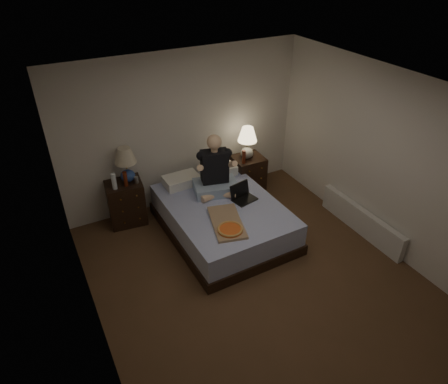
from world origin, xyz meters
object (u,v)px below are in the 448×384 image
beer_bottle_right (244,157)px  person (215,165)px  soda_can (136,180)px  pizza_box (230,230)px  beer_bottle_left (125,179)px  lamp_left (126,165)px  radiator (361,221)px  lamp_right (247,143)px  laptop (245,193)px  nightstand_left (126,202)px  nightstand_right (248,174)px  water_bottle (114,181)px  bed (223,218)px

beer_bottle_right → person: 0.81m
soda_can → pizza_box: bearing=-62.0°
beer_bottle_left → beer_bottle_right: 1.94m
lamp_left → soda_can: lamp_left is taller
beer_bottle_left → radiator: bearing=-31.3°
lamp_left → lamp_right: 2.01m
pizza_box → laptop: bearing=60.0°
nightstand_left → person: size_ratio=0.76×
nightstand_right → water_bottle: size_ratio=2.66×
beer_bottle_right → radiator: bearing=-57.1°
water_bottle → bed: bearing=-32.3°
lamp_right → soda_can: size_ratio=5.60×
nightstand_left → radiator: (3.05, -1.95, -0.15)m
bed → beer_bottle_right: size_ratio=8.85×
beer_bottle_right → radiator: size_ratio=0.14×
nightstand_left → lamp_right: lamp_right is taller
nightstand_right → soda_can: 1.99m
beer_bottle_right → person: size_ratio=0.25×
soda_can → beer_bottle_left: (-0.16, -0.01, 0.06)m
pizza_box → nightstand_left: bearing=136.1°
nightstand_right → pizza_box: size_ratio=0.87×
soda_can → radiator: soda_can is taller
beer_bottle_left → pizza_box: beer_bottle_left is taller
soda_can → nightstand_left: bearing=149.9°
person → beer_bottle_left: bearing=172.2°
lamp_left → water_bottle: lamp_left is taller
bed → lamp_left: 1.64m
lamp_left → laptop: lamp_left is taller
lamp_left → lamp_right: (2.00, -0.14, -0.04)m
nightstand_right → water_bottle: (-2.28, 0.02, 0.50)m
soda_can → person: (1.08, -0.51, 0.22)m
nightstand_left → lamp_right: (2.09, -0.14, 0.59)m
nightstand_left → soda_can: size_ratio=7.04×
nightstand_left → radiator: 3.62m
laptop → radiator: bearing=-43.2°
radiator → lamp_right: bearing=117.8°
water_bottle → radiator: water_bottle is taller
beer_bottle_right → person: bearing=-153.8°
person → laptop: size_ratio=2.74×
lamp_left → beer_bottle_left: 0.21m
soda_can → beer_bottle_left: bearing=-177.9°
person → laptop: (0.28, -0.42, -0.34)m
nightstand_right → lamp_right: size_ratio=1.19×
beer_bottle_left → nightstand_right: bearing=-0.7°
person → pizza_box: 1.11m
bed → person: size_ratio=2.19×
beer_bottle_left → beer_bottle_right: bearing=-4.6°
laptop → bed: bearing=158.2°
nightstand_right → beer_bottle_right: (-0.17, -0.13, 0.45)m
person → radiator: bearing=-22.5°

